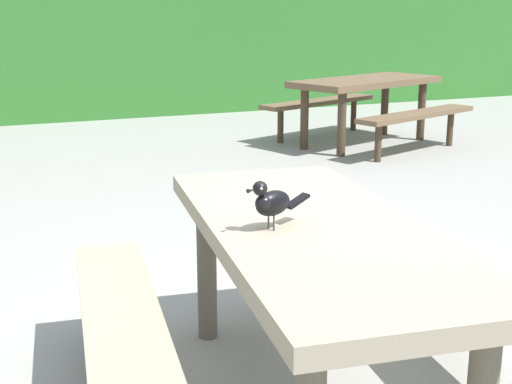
{
  "coord_description": "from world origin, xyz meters",
  "views": [
    {
      "loc": [
        -1.55,
        -2.46,
        1.5
      ],
      "look_at": [
        -0.55,
        -0.14,
        0.84
      ],
      "focal_mm": 49.76,
      "sensor_mm": 36.0,
      "label": 1
    }
  ],
  "objects": [
    {
      "name": "picnic_table_mid_left",
      "position": [
        2.69,
        4.34,
        0.56
      ],
      "size": [
        2.17,
        2.15,
        0.74
      ],
      "color": "brown",
      "rests_on": "ground"
    },
    {
      "name": "picnic_table_foreground",
      "position": [
        -0.38,
        -0.29,
        0.56
      ],
      "size": [
        1.9,
        1.92,
        0.74
      ],
      "color": "gray",
      "rests_on": "ground"
    },
    {
      "name": "hedge_wall",
      "position": [
        0.0,
        8.28,
        1.1
      ],
      "size": [
        28.0,
        1.97,
        2.2
      ],
      "primitive_type": "cube",
      "color": "#2D6B28",
      "rests_on": "ground"
    },
    {
      "name": "ground_plane",
      "position": [
        0.0,
        0.0,
        0.0
      ],
      "size": [
        60.0,
        60.0,
        0.0
      ],
      "primitive_type": "plane",
      "color": "gray"
    },
    {
      "name": "bird_grackle",
      "position": [
        -0.56,
        -0.3,
        0.84
      ],
      "size": [
        0.28,
        0.13,
        0.18
      ],
      "color": "black",
      "rests_on": "picnic_table_foreground"
    }
  ]
}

